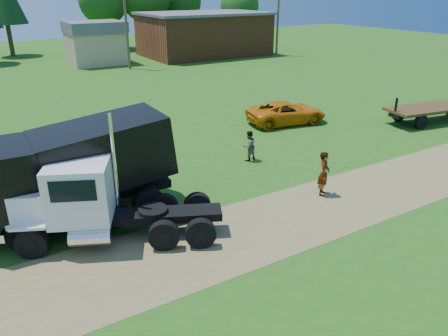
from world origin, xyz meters
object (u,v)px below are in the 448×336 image
white_semi_tractor (85,200)px  flatbed_trailer (438,109)px  orange_pickup (286,113)px  spectator_a (324,174)px  black_dump_truck (59,170)px

white_semi_tractor → flatbed_trailer: 23.85m
orange_pickup → flatbed_trailer: (8.83, -4.77, 0.08)m
flatbed_trailer → spectator_a: size_ratio=3.91×
orange_pickup → flatbed_trailer: 10.03m
orange_pickup → spectator_a: bearing=159.5°
flatbed_trailer → orange_pickup: bearing=160.8°
black_dump_truck → flatbed_trailer: (24.13, 1.18, -1.34)m
black_dump_truck → orange_pickup: (15.30, 5.95, -1.42)m
spectator_a → white_semi_tractor: bearing=131.6°
black_dump_truck → orange_pickup: 16.48m
orange_pickup → spectator_a: 10.60m
white_semi_tractor → spectator_a: 9.67m
white_semi_tractor → spectator_a: white_semi_tractor is taller
orange_pickup → spectator_a: spectator_a is taller
white_semi_tractor → flatbed_trailer: size_ratio=0.96×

